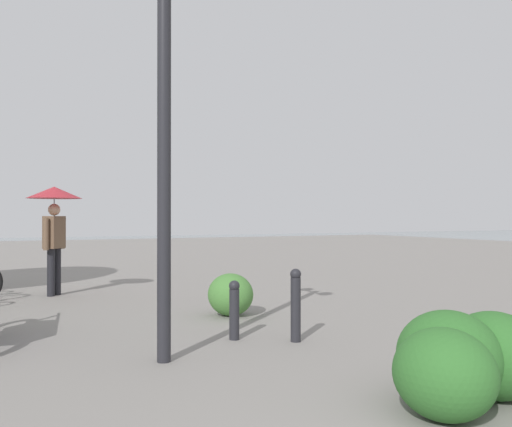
# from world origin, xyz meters

# --- Properties ---
(lamppost) EXTENTS (0.98, 0.28, 4.23)m
(lamppost) POSITION_xyz_m (4.85, 0.60, 2.80)
(lamppost) COLOR #232328
(lamppost) RESTS_ON ground
(pedestrian) EXTENTS (1.00, 1.00, 2.03)m
(pedestrian) POSITION_xyz_m (10.39, 1.05, 1.60)
(pedestrian) COLOR black
(pedestrian) RESTS_ON ground
(bollard_near) EXTENTS (0.13, 0.13, 0.86)m
(bollard_near) POSITION_xyz_m (5.07, -1.06, 0.45)
(bollard_near) COLOR #232328
(bollard_near) RESTS_ON ground
(bollard_mid) EXTENTS (0.13, 0.13, 0.71)m
(bollard_mid) POSITION_xyz_m (5.48, -0.46, 0.37)
(bollard_mid) COLOR #232328
(bollard_mid) RESTS_ON ground
(shrub_low) EXTENTS (0.74, 0.66, 0.63)m
(shrub_low) POSITION_xyz_m (6.99, -1.06, 0.31)
(shrub_low) COLOR #477F38
(shrub_low) RESTS_ON ground
(shrub_round) EXTENTS (0.79, 0.71, 0.67)m
(shrub_round) POSITION_xyz_m (2.38, -0.75, 0.33)
(shrub_round) COLOR #2D6628
(shrub_round) RESTS_ON ground
(shrub_wide) EXTENTS (0.83, 0.75, 0.70)m
(shrub_wide) POSITION_xyz_m (2.56, -1.47, 0.35)
(shrub_wide) COLOR #2D6628
(shrub_wide) RESTS_ON ground
(shrub_tall) EXTENTS (0.86, 0.78, 0.73)m
(shrub_tall) POSITION_xyz_m (2.64, -1.06, 0.37)
(shrub_tall) COLOR #2D6628
(shrub_tall) RESTS_ON ground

